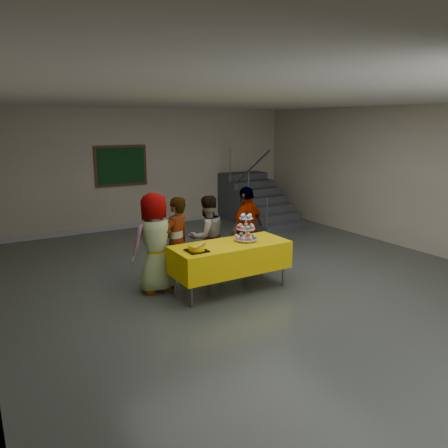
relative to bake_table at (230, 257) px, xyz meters
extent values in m
plane|color=#4C514C|center=(0.56, -0.04, -0.56)|extent=(10.00, 10.00, 0.00)
cube|color=#B1A68F|center=(0.56, 4.96, 0.94)|extent=(8.00, 0.04, 3.00)
cube|color=#B1A68F|center=(4.56, -0.04, 0.94)|extent=(0.04, 10.00, 3.00)
cube|color=silver|center=(0.56, -0.04, 2.44)|extent=(8.00, 10.00, 0.04)
cube|color=#999999|center=(0.56, 4.94, -0.50)|extent=(7.90, 0.03, 0.12)
cylinder|color=#595960|center=(-0.84, -0.29, -0.19)|extent=(0.04, 0.04, 0.73)
cylinder|color=#595960|center=(0.84, -0.29, -0.19)|extent=(0.04, 0.04, 0.73)
cylinder|color=#595960|center=(-0.84, 0.29, -0.19)|extent=(0.04, 0.04, 0.73)
cylinder|color=#595960|center=(0.84, 0.29, -0.19)|extent=(0.04, 0.04, 0.73)
cube|color=#595960|center=(0.00, 0.00, 0.18)|extent=(1.80, 0.70, 0.02)
cube|color=#E8BF04|center=(0.00, 0.00, -0.01)|extent=(1.88, 0.78, 0.44)
cylinder|color=silver|center=(0.31, 0.03, 0.22)|extent=(0.18, 0.18, 0.01)
cylinder|color=silver|center=(0.31, 0.03, 0.42)|extent=(0.02, 0.02, 0.42)
cylinder|color=silver|center=(0.31, 0.03, 0.24)|extent=(0.38, 0.38, 0.01)
cylinder|color=silver|center=(0.31, 0.03, 0.41)|extent=(0.30, 0.30, 0.01)
cylinder|color=silver|center=(0.31, 0.03, 0.58)|extent=(0.22, 0.22, 0.01)
cube|color=black|center=(-0.65, -0.10, 0.22)|extent=(0.30, 0.30, 0.02)
cylinder|color=#FFC800|center=(-0.65, -0.10, 0.27)|extent=(0.25, 0.25, 0.07)
ellipsoid|color=#FFC800|center=(-0.65, -0.10, 0.30)|extent=(0.25, 0.25, 0.05)
ellipsoid|color=white|center=(-0.60, -0.13, 0.32)|extent=(0.08, 0.08, 0.02)
cube|color=silver|center=(-0.67, -0.23, 0.32)|extent=(0.30, 0.16, 0.04)
imported|color=slate|center=(-1.03, 0.58, 0.24)|extent=(0.82, 0.58, 1.59)
imported|color=slate|center=(-0.66, 0.59, 0.19)|extent=(0.64, 0.55, 1.49)
imported|color=slate|center=(0.00, 0.78, 0.16)|extent=(0.72, 0.58, 1.43)
imported|color=slate|center=(0.77, 0.68, 0.21)|extent=(0.98, 0.69, 1.54)
cube|color=#424447|center=(3.26, 2.71, -0.47)|extent=(1.30, 0.30, 0.18)
cube|color=#424447|center=(3.26, 3.01, -0.38)|extent=(1.30, 0.30, 0.36)
cube|color=#424447|center=(3.26, 3.31, -0.29)|extent=(1.30, 0.30, 0.54)
cube|color=#424447|center=(3.26, 3.61, -0.20)|extent=(1.30, 0.30, 0.72)
cube|color=#424447|center=(3.26, 3.91, -0.11)|extent=(1.30, 0.30, 0.90)
cube|color=#424447|center=(3.26, 4.21, -0.02)|extent=(1.30, 0.30, 1.08)
cube|color=#424447|center=(3.26, 4.51, 0.07)|extent=(1.30, 0.30, 1.26)
cube|color=#424447|center=(3.26, 4.81, 0.07)|extent=(1.30, 0.30, 1.26)
cylinder|color=#595960|center=(2.66, 2.66, -0.11)|extent=(0.04, 0.04, 0.90)
cylinder|color=#595960|center=(2.66, 3.46, 0.43)|extent=(0.04, 0.04, 0.90)
cylinder|color=#595960|center=(2.66, 4.36, 0.97)|extent=(0.04, 0.04, 0.90)
cylinder|color=#595960|center=(2.66, 3.51, 0.88)|extent=(0.04, 1.85, 1.20)
cube|color=#472B16|center=(-0.15, 4.93, 1.04)|extent=(1.30, 0.04, 1.00)
cube|color=#123A17|center=(-0.15, 4.91, 1.04)|extent=(1.18, 0.02, 0.88)
camera|label=1|loc=(-3.47, -5.65, 2.07)|focal=35.00mm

